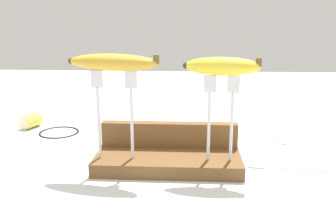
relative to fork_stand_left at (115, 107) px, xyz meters
The scene contains 11 objects.
ground_plane 0.19m from the fork_stand_left, 12.16° to the left, with size 3.00×3.00×0.00m, color silver.
wooden_board 0.17m from the fork_stand_left, 12.16° to the left, with size 0.33×0.14×0.03m, color brown.
board_backstop 0.16m from the fork_stand_left, 35.77° to the left, with size 0.32×0.03×0.06m, color brown.
fork_stand_left is the anchor object (origin of this frame).
fork_stand_right 0.23m from the fork_stand_left, ahead, with size 0.07×0.01×0.19m.
banana_raised_left 0.10m from the fork_stand_left, 169.70° to the left, with size 0.20×0.08×0.04m.
banana_raised_right 0.24m from the fork_stand_left, ahead, with size 0.16×0.06×0.04m.
fork_fallen_near 0.39m from the fork_stand_left, ahead, with size 0.18×0.04×0.01m.
fork_fallen_far 0.48m from the fork_stand_left, 21.13° to the left, with size 0.08×0.18×0.01m.
banana_chunk_near 0.47m from the fork_stand_left, 136.25° to the left, with size 0.06×0.07×0.04m.
wire_coil 0.38m from the fork_stand_left, 129.97° to the left, with size 0.12×0.12×0.01m, color black.
Camera 1 is at (0.05, -0.80, 0.34)m, focal length 40.33 mm.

